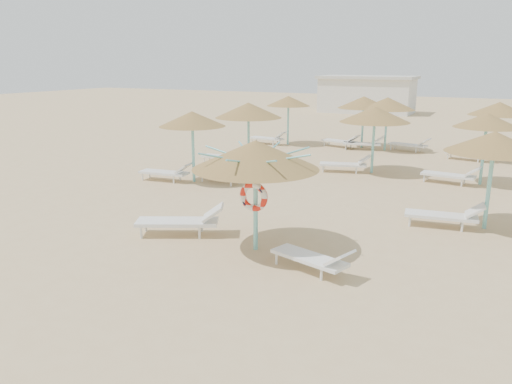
% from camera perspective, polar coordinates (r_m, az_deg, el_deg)
% --- Properties ---
extents(ground, '(120.00, 120.00, 0.00)m').
position_cam_1_polar(ground, '(12.34, -1.75, -6.30)').
color(ground, tan).
rests_on(ground, ground).
extents(main_palapa, '(2.98, 2.98, 2.67)m').
position_cam_1_polar(main_palapa, '(11.57, -0.05, 4.21)').
color(main_palapa, '#76CDCD').
rests_on(main_palapa, ground).
extents(lounger_main_a, '(2.34, 1.61, 0.83)m').
position_cam_1_polar(lounger_main_a, '(13.19, -8.35, -3.25)').
color(lounger_main_a, white).
rests_on(lounger_main_a, ground).
extents(lounger_main_b, '(1.97, 1.10, 0.69)m').
position_cam_1_polar(lounger_main_b, '(10.88, 6.63, -7.50)').
color(lounger_main_b, white).
rests_on(lounger_main_b, ground).
extents(palapa_field, '(20.00, 14.28, 2.72)m').
position_cam_1_polar(palapa_field, '(21.44, 16.10, 8.42)').
color(palapa_field, '#76CDCD').
rests_on(palapa_field, ground).
extents(service_hut, '(8.40, 4.40, 3.25)m').
position_cam_1_polar(service_hut, '(46.66, 12.56, 10.86)').
color(service_hut, silver).
rests_on(service_hut, ground).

